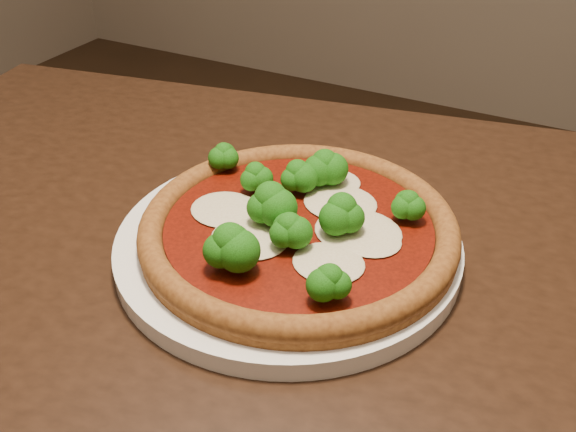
% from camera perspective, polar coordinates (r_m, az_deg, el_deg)
% --- Properties ---
extents(dining_table, '(1.23, 0.97, 0.75)m').
position_cam_1_polar(dining_table, '(0.65, -0.78, -12.85)').
color(dining_table, black).
rests_on(dining_table, floor).
extents(plate, '(0.32, 0.32, 0.02)m').
position_cam_1_polar(plate, '(0.61, 0.00, -2.42)').
color(plate, white).
rests_on(plate, dining_table).
extents(pizza, '(0.30, 0.30, 0.06)m').
position_cam_1_polar(pizza, '(0.59, 0.90, -0.66)').
color(pizza, brown).
rests_on(pizza, plate).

